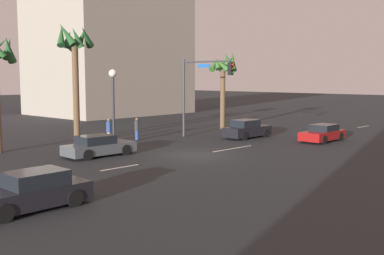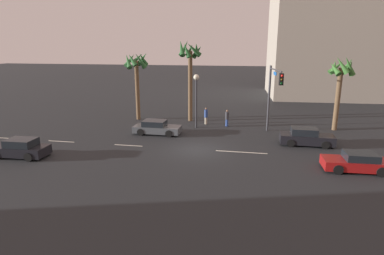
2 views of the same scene
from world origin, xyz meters
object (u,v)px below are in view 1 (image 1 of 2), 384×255
at_px(car_0, 247,129).
at_px(car_2, 98,146).
at_px(pedestrian_1, 137,128).
at_px(building_0, 109,30).
at_px(pedestrian_0, 109,130).
at_px(streetlamp, 113,91).
at_px(palm_tree_2, 224,72).
at_px(car_3, 323,133).
at_px(car_1, 31,192).
at_px(palm_tree_1, 75,54).
at_px(traffic_signal, 200,85).

distance_m(car_0, car_2, 13.26).
bearing_deg(pedestrian_1, building_0, 59.17).
relative_size(car_2, pedestrian_0, 2.48).
bearing_deg(streetlamp, palm_tree_2, 6.71).
xyz_separation_m(car_3, palm_tree_2, (1.18, 10.91, 4.71)).
distance_m(car_1, palm_tree_1, 18.20).
bearing_deg(car_1, palm_tree_1, 53.78).
bearing_deg(car_3, palm_tree_2, 83.85).
relative_size(traffic_signal, building_0, 0.28).
xyz_separation_m(car_1, car_3, (23.78, 1.67, -0.05)).
xyz_separation_m(palm_tree_1, palm_tree_2, (14.76, -1.33, -1.15)).
relative_size(car_3, traffic_signal, 0.68).
height_order(car_1, car_2, car_1).
bearing_deg(pedestrian_0, car_1, -133.78).
xyz_separation_m(traffic_signal, building_0, (9.98, 26.42, 6.83)).
distance_m(car_2, palm_tree_1, 8.56).
xyz_separation_m(car_3, pedestrian_0, (-11.63, 11.00, 0.33)).
height_order(car_0, building_0, building_0).
bearing_deg(car_3, streetlamp, 143.04).
distance_m(car_3, traffic_signal, 10.12).
bearing_deg(car_3, car_2, 157.88).
relative_size(car_0, car_1, 1.00).
height_order(car_1, car_3, car_1).
relative_size(streetlamp, palm_tree_1, 0.61).
relative_size(traffic_signal, pedestrian_1, 3.66).
height_order(car_1, palm_tree_1, palm_tree_1).
relative_size(pedestrian_0, palm_tree_1, 0.20).
bearing_deg(streetlamp, palm_tree_1, 112.35).
bearing_deg(car_0, building_0, 76.01).
bearing_deg(pedestrian_0, traffic_signal, -25.51).
bearing_deg(car_2, palm_tree_1, 70.94).
distance_m(car_3, pedestrian_1, 14.10).
relative_size(car_0, pedestrian_1, 2.53).
relative_size(car_1, palm_tree_2, 0.60).
height_order(pedestrian_1, palm_tree_1, palm_tree_1).
distance_m(car_1, pedestrian_1, 18.86).
relative_size(car_0, car_2, 0.99).
bearing_deg(pedestrian_1, car_2, -146.24).
height_order(traffic_signal, pedestrian_1, traffic_signal).
bearing_deg(car_0, car_1, -161.91).
bearing_deg(building_0, palm_tree_1, -132.73).
bearing_deg(car_3, building_0, 82.00).
relative_size(traffic_signal, palm_tree_2, 0.87).
bearing_deg(palm_tree_2, car_2, -164.80).
xyz_separation_m(car_3, pedestrian_1, (-9.39, 10.51, 0.30)).
relative_size(car_2, building_0, 0.20).
xyz_separation_m(traffic_signal, pedestrian_0, (-6.48, 3.09, -3.31)).
distance_m(pedestrian_1, palm_tree_1, 7.18).
bearing_deg(traffic_signal, streetlamp, 168.99).
distance_m(pedestrian_1, palm_tree_2, 11.45).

